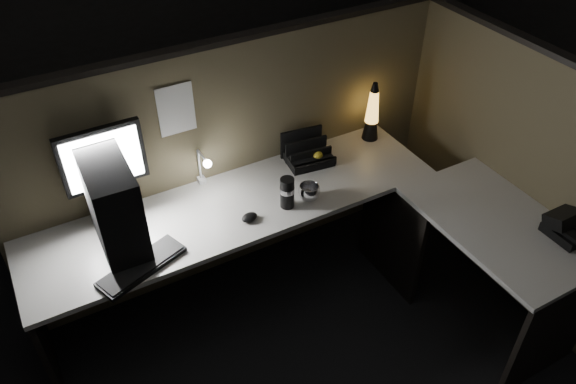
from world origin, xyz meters
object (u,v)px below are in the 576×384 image
monitor (105,165)px  keyboard (142,266)px  pc_tower (113,205)px  lava_lamp (372,116)px  desk_phone (569,225)px

monitor → keyboard: 0.54m
pc_tower → keyboard: pc_tower is taller
lava_lamp → keyboard: bearing=-166.2°
pc_tower → lava_lamp: (1.64, 0.17, -0.08)m
keyboard → pc_tower: bearing=77.3°
keyboard → desk_phone: 2.14m
monitor → desk_phone: (1.98, -1.26, -0.27)m
desk_phone → lava_lamp: bearing=107.2°
keyboard → desk_phone: bearing=-42.6°
monitor → keyboard: bearing=-91.0°
desk_phone → keyboard: bearing=157.9°
pc_tower → lava_lamp: size_ratio=1.24×
lava_lamp → desk_phone: 1.27m
monitor → desk_phone: bearing=-33.1°
pc_tower → monitor: monitor is taller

